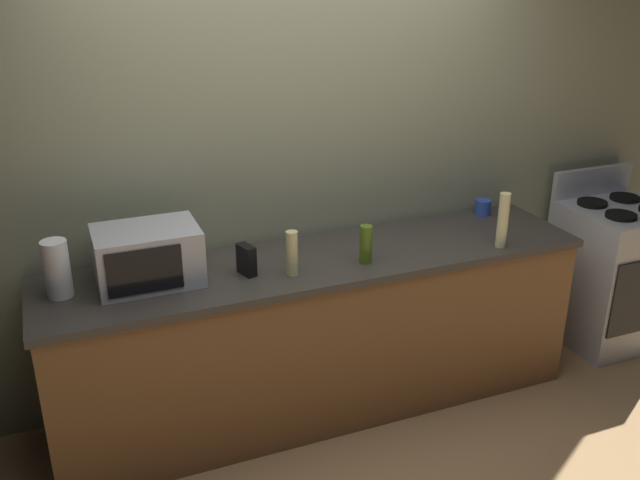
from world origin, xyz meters
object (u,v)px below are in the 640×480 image
Objects in this scene: bottle_olive_oil at (366,244)px; mug_blue at (483,207)px; paper_towel_roll at (57,269)px; microwave at (148,256)px; cordless_phone at (246,260)px; bottle_vinegar at (292,253)px; stove_range at (611,273)px; bottle_hand_soap at (503,220)px.

bottle_olive_oil is 1.02m from mug_blue.
mug_blue is at bearing 21.13° from bottle_olive_oil.
mug_blue is (2.40, 0.18, -0.09)m from paper_towel_roll.
paper_towel_roll is 1.38× the size of bottle_olive_oil.
microwave is 2.00m from mug_blue.
microwave is 5.06× the size of mug_blue.
microwave is at bearing -174.67° from mug_blue.
bottle_vinegar is at bearing -39.44° from cordless_phone.
bottle_olive_oil is (1.05, -0.18, -0.04)m from microwave.
bottle_vinegar is 2.36× the size of mug_blue.
stove_range is 5.51× the size of bottle_olive_oil.
cordless_phone is (0.45, -0.09, -0.06)m from microwave.
bottle_olive_oil is 2.06× the size of mug_blue.
paper_towel_roll is 2.40m from mug_blue.
bottle_hand_soap is at bearing -113.11° from mug_blue.
cordless_phone is 1.57m from mug_blue.
bottle_olive_oil is at bearing -24.88° from cordless_phone.
paper_towel_roll is 1.46m from bottle_olive_oil.
stove_range is at bearing 4.17° from bottle_olive_oil.
cordless_phone is at bearing 171.52° from bottle_olive_oil.
paper_towel_roll reaches higher than bottle_olive_oil.
bottle_olive_oil reaches higher than cordless_phone.
bottle_olive_oil is at bearing -158.87° from mug_blue.
stove_range reaches higher than cordless_phone.
bottle_hand_soap reaches higher than cordless_phone.
stove_range is 4.00× the size of paper_towel_roll.
mug_blue is (0.95, 0.37, -0.05)m from bottle_olive_oil.
cordless_phone is (-2.40, -0.04, 0.51)m from stove_range.
bottle_vinegar is at bearing -15.14° from microwave.
mug_blue is (0.19, 0.45, -0.10)m from bottle_hand_soap.
microwave is 2.45× the size of bottle_olive_oil.
bottle_hand_soap is 0.76m from bottle_olive_oil.
cordless_phone is 0.67× the size of bottle_vinegar.
bottle_olive_oil is 0.87× the size of bottle_vinegar.
microwave is 1.82m from bottle_hand_soap.
bottle_hand_soap is 1.15m from bottle_vinegar.
bottle_hand_soap is (1.35, -0.18, 0.07)m from cordless_phone.
stove_range is 2.27m from bottle_vinegar.
paper_towel_roll is at bearing 179.12° from stove_range.
cordless_phone is 0.77× the size of bottle_olive_oil.
paper_towel_roll is 2.22m from bottle_hand_soap.
mug_blue is at bearing 15.18° from bottle_vinegar.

